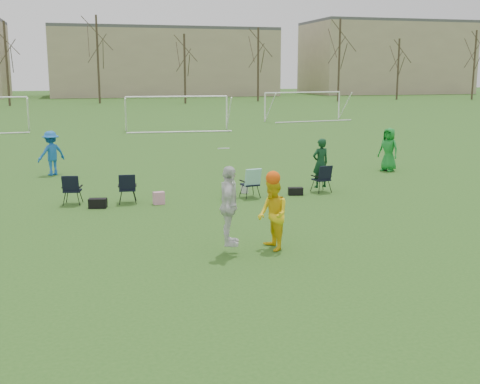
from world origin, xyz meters
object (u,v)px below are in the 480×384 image
object	(u,v)px
fielder_blue	(51,153)
goal_right	(303,98)
fielder_green_far	(389,150)
center_contest	(252,210)
goal_mid	(177,103)

from	to	relation	value
fielder_blue	goal_right	bearing A→B (deg)	-160.95
fielder_green_far	center_contest	bearing A→B (deg)	-72.38
fielder_blue	goal_mid	xyz separation A→B (m)	(8.07, 17.87, 1.02)
center_contest	goal_mid	bearing A→B (deg)	84.07
center_contest	goal_right	world-z (taller)	center_contest
center_contest	goal_right	size ratio (longest dim) A/B	0.34
fielder_green_far	goal_right	distance (m)	27.22
fielder_green_far	goal_mid	xyz separation A→B (m)	(-5.77, 20.48, 1.00)
center_contest	goal_right	xyz separation A→B (m)	(15.15, 36.29, 0.90)
goal_right	goal_mid	bearing A→B (deg)	-161.43
fielder_blue	center_contest	distance (m)	13.36
fielder_blue	fielder_green_far	size ratio (longest dim) A/B	0.99
fielder_blue	goal_mid	bearing A→B (deg)	-145.19
fielder_blue	goal_mid	size ratio (longest dim) A/B	0.24
center_contest	fielder_blue	bearing A→B (deg)	111.60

